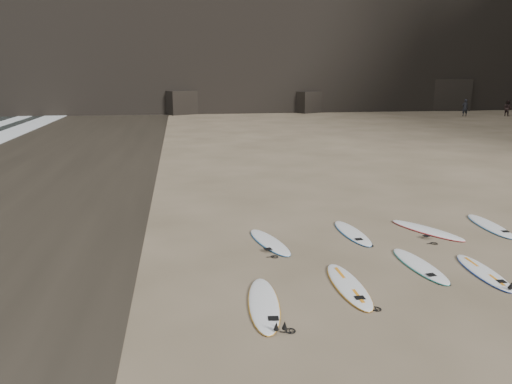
# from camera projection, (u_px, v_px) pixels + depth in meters

# --- Properties ---
(ground) EXTENTS (240.00, 240.00, 0.00)m
(ground) POSITION_uv_depth(u_px,v_px,m) (435.00, 274.00, 11.86)
(ground) COLOR #897559
(ground) RESTS_ON ground
(surfboard_0) EXTENTS (0.86, 2.60, 0.09)m
(surfboard_0) POSITION_uv_depth(u_px,v_px,m) (264.00, 304.00, 10.25)
(surfboard_0) COLOR white
(surfboard_0) RESTS_ON ground
(surfboard_1) EXTENTS (0.61, 2.53, 0.09)m
(surfboard_1) POSITION_uv_depth(u_px,v_px,m) (349.00, 285.00, 11.12)
(surfboard_1) COLOR white
(surfboard_1) RESTS_ON ground
(surfboard_2) EXTENTS (0.76, 2.44, 0.09)m
(surfboard_2) POSITION_uv_depth(u_px,v_px,m) (420.00, 265.00, 12.27)
(surfboard_2) COLOR white
(surfboard_2) RESTS_ON ground
(surfboard_3) EXTENTS (0.65, 2.32, 0.08)m
(surfboard_3) POSITION_uv_depth(u_px,v_px,m) (483.00, 272.00, 11.87)
(surfboard_3) COLOR white
(surfboard_3) RESTS_ON ground
(surfboard_5) EXTENTS (1.14, 2.46, 0.09)m
(surfboard_5) POSITION_uv_depth(u_px,v_px,m) (270.00, 242.00, 13.92)
(surfboard_5) COLOR white
(surfboard_5) RESTS_ON ground
(surfboard_6) EXTENTS (0.72, 2.43, 0.09)m
(surfboard_6) POSITION_uv_depth(u_px,v_px,m) (352.00, 233.00, 14.69)
(surfboard_6) COLOR white
(surfboard_6) RESTS_ON ground
(surfboard_7) EXTENTS (1.71, 2.48, 0.09)m
(surfboard_7) POSITION_uv_depth(u_px,v_px,m) (427.00, 230.00, 14.94)
(surfboard_7) COLOR white
(surfboard_7) RESTS_ON ground
(surfboard_8) EXTENTS (0.76, 2.50, 0.09)m
(surfboard_8) POSITION_uv_depth(u_px,v_px,m) (490.00, 226.00, 15.36)
(surfboard_8) COLOR white
(surfboard_8) RESTS_ON ground
(person_a) EXTENTS (0.68, 0.49, 1.73)m
(person_a) POSITION_uv_depth(u_px,v_px,m) (465.00, 108.00, 51.10)
(person_a) COLOR black
(person_a) RESTS_ON ground
(person_b) EXTENTS (0.87, 0.96, 1.61)m
(person_b) POSITION_uv_depth(u_px,v_px,m) (507.00, 108.00, 51.14)
(person_b) COLOR black
(person_b) RESTS_ON ground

